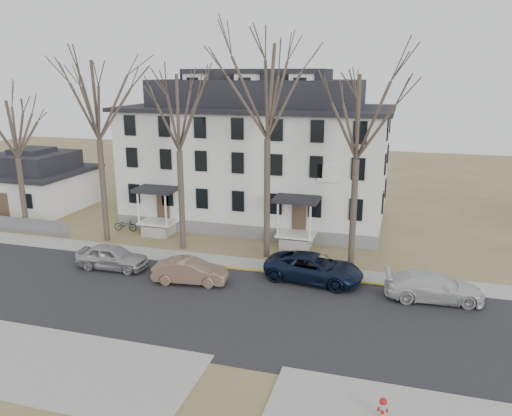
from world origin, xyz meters
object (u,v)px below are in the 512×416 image
(tree_bungalow, at_px, (14,125))
(fire_hydrant, at_px, (383,410))
(tree_mid_left, at_px, (178,107))
(small_house, at_px, (36,183))
(tree_center, at_px, (268,84))
(boarding_house, at_px, (257,155))
(car_silver, at_px, (112,257))
(car_tan, at_px, (190,272))
(tree_far_left, at_px, (96,95))
(bicycle_left, at_px, (125,225))
(car_white, at_px, (434,287))
(car_navy, at_px, (314,269))
(tree_mid_right, at_px, (359,111))

(tree_bungalow, bearing_deg, fire_hydrant, -28.14)
(tree_mid_left, height_order, tree_bungalow, tree_mid_left)
(small_house, bearing_deg, tree_center, -15.08)
(boarding_house, bearing_deg, car_silver, -113.48)
(car_tan, bearing_deg, fire_hydrant, -136.78)
(boarding_house, distance_m, small_house, 20.34)
(tree_center, bearing_deg, boarding_house, 110.20)
(tree_far_left, distance_m, fire_hydrant, 26.65)
(boarding_house, relative_size, tree_mid_left, 1.63)
(bicycle_left, bearing_deg, tree_bungalow, 102.64)
(fire_hydrant, bearing_deg, tree_center, 119.14)
(car_white, bearing_deg, car_tan, 91.34)
(bicycle_left, xyz_separation_m, fire_hydrant, (19.87, -16.69, -0.02))
(tree_center, distance_m, fire_hydrant, 19.69)
(car_tan, height_order, car_navy, car_navy)
(boarding_house, distance_m, car_white, 18.46)
(tree_mid_right, height_order, car_silver, tree_mid_right)
(car_silver, distance_m, car_navy, 12.40)
(tree_mid_right, height_order, car_navy, tree_mid_right)
(small_house, distance_m, tree_far_left, 15.00)
(tree_far_left, xyz_separation_m, tree_bungalow, (-7.00, 0.00, -2.22))
(fire_hydrant, bearing_deg, car_white, 78.55)
(tree_far_left, height_order, fire_hydrant, tree_far_left)
(small_house, height_order, car_tan, small_house)
(tree_far_left, bearing_deg, small_house, 150.61)
(car_navy, distance_m, bicycle_left, 16.38)
(boarding_house, relative_size, tree_far_left, 1.52)
(car_navy, bearing_deg, car_tan, 115.75)
(tree_mid_left, bearing_deg, tree_center, 0.00)
(small_house, xyz_separation_m, tree_mid_right, (28.50, -6.20, 7.35))
(small_house, xyz_separation_m, car_silver, (14.39, -10.95, -1.49))
(tree_far_left, distance_m, car_tan, 14.18)
(tree_mid_left, distance_m, bicycle_left, 11.03)
(tree_far_left, xyz_separation_m, fire_hydrant, (20.07, -14.48, -9.88))
(tree_mid_left, relative_size, tree_bungalow, 1.18)
(small_house, height_order, fire_hydrant, small_house)
(boarding_house, height_order, fire_hydrant, boarding_house)
(tree_bungalow, bearing_deg, tree_center, 0.00)
(car_navy, bearing_deg, car_silver, 104.79)
(tree_far_left, distance_m, bicycle_left, 10.11)
(tree_bungalow, bearing_deg, boarding_house, 27.01)
(small_house, height_order, bicycle_left, small_house)
(tree_mid_right, relative_size, fire_hydrant, 13.91)
(car_silver, bearing_deg, boarding_house, -25.20)
(small_house, relative_size, tree_far_left, 0.63)
(tree_bungalow, height_order, car_white, tree_bungalow)
(boarding_house, xyz_separation_m, car_white, (13.23, -12.00, -4.64))
(small_house, xyz_separation_m, bicycle_left, (11.20, -3.99, -1.77))
(car_tan, bearing_deg, tree_center, -37.60)
(tree_far_left, relative_size, tree_center, 0.93)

